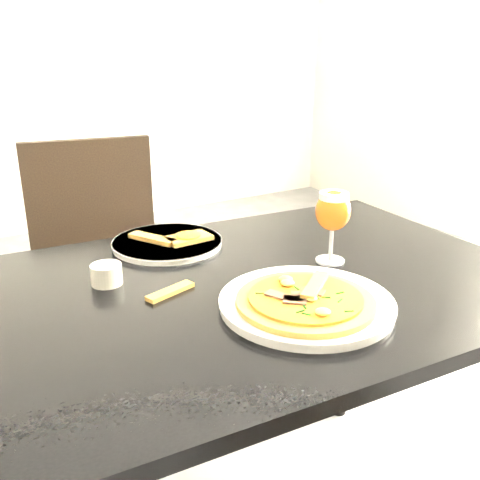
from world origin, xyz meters
TOP-DOWN VIEW (x-y plane):
  - dining_table at (-0.01, 0.11)m, footprint 1.26×0.89m
  - chair_far at (-0.11, 0.85)m, footprint 0.50×0.50m
  - plate_main at (0.01, -0.05)m, footprint 0.40×0.40m
  - pizza at (0.00, -0.06)m, footprint 0.25×0.25m
  - plate_second at (-0.07, 0.39)m, footprint 0.32×0.32m
  - crust_scraps at (-0.05, 0.38)m, footprint 0.18×0.14m
  - loose_crust at (-0.18, 0.14)m, footprint 0.11×0.05m
  - sauce_cup at (-0.27, 0.25)m, footprint 0.06×0.06m
  - beer_glass at (0.20, 0.10)m, footprint 0.08×0.08m

SIDE VIEW (x-z plane):
  - chair_far at x=-0.11m, z-range 0.05..0.98m
  - dining_table at x=-0.01m, z-range 0.28..1.03m
  - loose_crust at x=-0.18m, z-range 0.75..0.76m
  - plate_second at x=-0.07m, z-range 0.75..0.76m
  - plate_main at x=0.01m, z-range 0.75..0.77m
  - crust_scraps at x=-0.05m, z-range 0.76..0.78m
  - sauce_cup at x=-0.27m, z-range 0.75..0.79m
  - pizza at x=0.00m, z-range 0.76..0.79m
  - beer_glass at x=0.20m, z-range 0.79..0.95m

